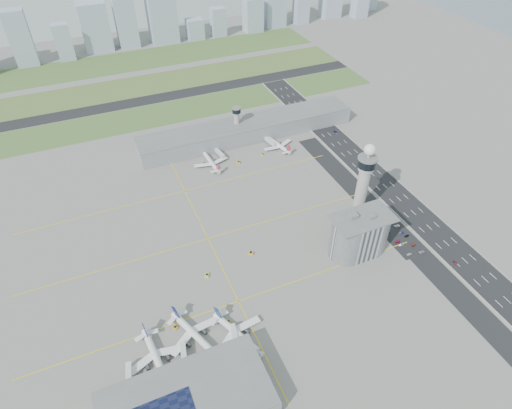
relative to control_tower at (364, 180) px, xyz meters
name	(u,v)px	position (x,y,z in m)	size (l,w,h in m)	color
ground	(276,250)	(-72.00, -8.00, -35.04)	(1000.00, 1000.00, 0.00)	gray
grass_strip_0	(167,113)	(-92.00, 217.00, -35.00)	(480.00, 50.00, 0.08)	#486A32
grass_strip_1	(151,84)	(-92.00, 292.00, -35.00)	(480.00, 60.00, 0.08)	#546C33
grass_strip_2	(138,60)	(-92.00, 372.00, -35.00)	(480.00, 70.00, 0.08)	#476831
runway	(159,98)	(-92.00, 254.00, -34.98)	(480.00, 22.00, 0.10)	black
highway	(408,208)	(43.00, -8.00, -34.99)	(28.00, 500.00, 0.10)	black
barrier_left	(394,212)	(29.00, -8.00, -34.44)	(0.60, 500.00, 1.20)	#9E9E99
barrier_right	(423,203)	(57.00, -8.00, -34.44)	(0.60, 500.00, 1.20)	#9E9E99
landside_road	(390,225)	(18.00, -18.00, -35.00)	(18.00, 260.00, 0.08)	black
parking_lot	(398,236)	(16.00, -30.00, -34.99)	(20.00, 44.00, 0.10)	black
taxiway_line_h_0	(239,301)	(-112.00, -38.00, -35.04)	(260.00, 0.60, 0.01)	yellow
taxiway_line_h_1	(208,239)	(-112.00, 22.00, -35.04)	(260.00, 0.60, 0.01)	yellow
taxiway_line_h_2	(185,191)	(-112.00, 82.00, -35.04)	(260.00, 0.60, 0.01)	yellow
taxiway_line_v	(208,239)	(-112.00, 22.00, -35.04)	(0.60, 260.00, 0.01)	yellow
control_tower	(364,180)	(0.00, 0.00, 0.00)	(14.00, 14.00, 64.50)	#ADAAA5
secondary_tower	(237,120)	(-42.00, 142.00, -16.24)	(8.60, 8.60, 31.90)	#ADAAA5
admin_building	(359,234)	(-20.01, -30.00, -19.74)	(42.00, 24.00, 33.50)	#B2B2B7
terminal_pier	(248,129)	(-32.00, 140.00, -27.14)	(210.00, 32.00, 15.80)	gray
near_terminal	(187,404)	(-160.07, -90.02, -28.62)	(84.00, 42.00, 13.00)	gray
airplane_near_a	(156,357)	(-168.07, -58.45, -29.35)	(40.68, 34.58, 11.39)	white
airplane_near_b	(195,333)	(-144.29, -52.41, -29.35)	(40.63, 34.54, 11.38)	white
airplane_near_c	(239,332)	(-121.32, -62.13, -29.47)	(39.76, 33.80, 11.13)	white
airplane_far_a	(210,159)	(-79.97, 109.85, -29.85)	(37.11, 31.54, 10.39)	white
airplane_far_b	(278,142)	(-13.51, 111.37, -29.96)	(36.28, 30.84, 10.16)	white
jet_bridge_near_0	(129,389)	(-185.00, -69.00, -32.19)	(14.00, 3.00, 5.70)	silver
jet_bridge_near_1	(185,367)	(-155.00, -69.00, -32.19)	(14.00, 3.00, 5.70)	silver
jet_bridge_near_2	(237,347)	(-125.00, -69.00, -32.19)	(14.00, 3.00, 5.70)	silver
jet_bridge_far_0	(216,151)	(-70.00, 124.00, -32.19)	(14.00, 3.00, 5.70)	silver
jet_bridge_far_1	(266,139)	(-20.00, 124.00, -32.19)	(14.00, 3.00, 5.70)	silver
tug_0	(175,327)	(-153.36, -41.31, -34.18)	(2.03, 2.96, 1.72)	gold
tug_1	(229,322)	(-123.18, -50.20, -34.19)	(2.01, 2.92, 1.70)	orange
tug_2	(207,275)	(-123.63, -10.94, -34.09)	(2.26, 3.28, 1.91)	yellow
tug_3	(251,253)	(-89.39, -4.17, -34.03)	(2.38, 3.47, 2.01)	orange
tug_4	(238,162)	(-56.90, 101.43, -34.06)	(2.32, 3.37, 1.96)	yellow
tug_5	(262,154)	(-32.19, 104.90, -34.16)	(2.08, 3.03, 1.76)	yellow
car_lot_0	(409,254)	(11.33, -48.49, -34.39)	(1.55, 3.85, 1.31)	silver
car_lot_1	(401,245)	(11.84, -39.00, -34.42)	(1.32, 3.78, 1.24)	#8F95A8
car_lot_2	(398,242)	(11.43, -35.56, -34.47)	(1.89, 4.10, 1.14)	#A71236
car_lot_3	(387,233)	(10.22, -24.98, -34.46)	(1.61, 3.97, 1.15)	#28282D
car_lot_4	(383,228)	(10.85, -19.47, -34.46)	(1.37, 3.39, 1.16)	navy
car_lot_5	(378,223)	(9.89, -13.80, -34.44)	(1.28, 3.66, 1.21)	beige
car_lot_6	(422,252)	(20.80, -50.22, -34.40)	(2.12, 4.59, 1.27)	#9EA0AC
car_lot_7	(414,245)	(20.05, -42.70, -34.49)	(1.54, 3.79, 1.10)	maroon
car_lot_8	(407,236)	(21.45, -33.16, -34.40)	(1.52, 3.78, 1.29)	black
car_lot_9	(402,233)	(20.02, -29.04, -34.47)	(1.22, 3.49, 1.15)	navy
car_lot_10	(397,226)	(21.55, -21.65, -34.39)	(2.15, 4.67, 1.30)	white
car_lot_11	(389,218)	(21.49, -12.42, -34.50)	(1.52, 3.75, 1.09)	gray
car_hw_0	(455,262)	(35.10, -67.13, -34.42)	(1.46, 3.64, 1.24)	maroon
car_hw_1	(379,179)	(44.10, 31.75, -34.41)	(1.33, 3.80, 1.25)	#27272B
car_hw_2	(336,132)	(50.36, 112.61, -34.45)	(1.96, 4.25, 1.18)	navy
car_hw_4	(295,108)	(36.02, 171.57, -34.49)	(1.30, 3.23, 1.10)	gray
skyline_bldg_5	(20,38)	(-222.11, 411.66, -1.60)	(25.49, 20.39, 66.89)	#9EADC1
skyline_bldg_6	(64,42)	(-174.68, 409.90, -12.44)	(20.04, 16.03, 45.20)	#9EADC1
skyline_bldg_7	(95,27)	(-131.44, 428.89, -4.43)	(35.76, 28.61, 61.22)	#9EADC1
skyline_bldg_8	(124,15)	(-91.42, 423.56, 6.65)	(26.33, 21.06, 83.39)	#9EADC1
skyline_bldg_9	(162,19)	(-41.73, 424.32, -3.99)	(36.96, 29.57, 62.11)	#9EADC1
skyline_bldg_10	(195,29)	(1.27, 415.68, -21.17)	(23.01, 18.41, 27.75)	#9EADC1
skyline_bldg_11	(218,22)	(36.28, 415.34, -15.56)	(20.22, 16.18, 38.97)	#9EADC1
skyline_bldg_12	(253,15)	(90.17, 413.29, -11.60)	(26.14, 20.92, 46.89)	#9EADC1
skyline_bldg_14	(302,0)	(172.74, 418.38, -0.67)	(21.59, 17.28, 68.75)	#9EADC1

